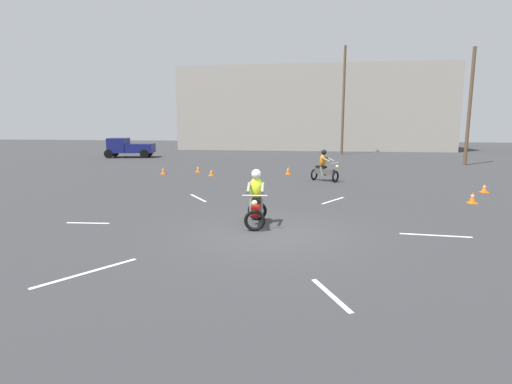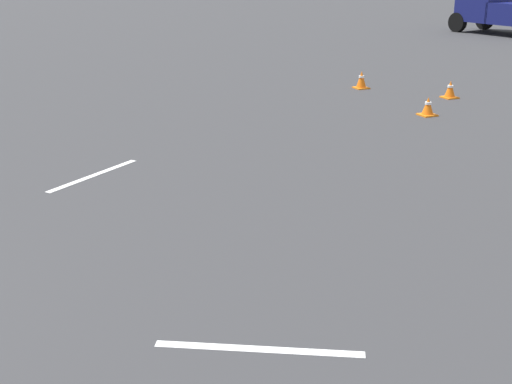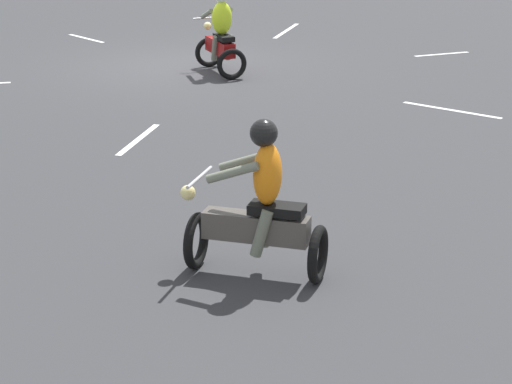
# 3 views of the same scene
# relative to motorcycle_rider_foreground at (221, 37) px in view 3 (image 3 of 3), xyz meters

# --- Properties ---
(ground_plane) EXTENTS (120.00, 120.00, 0.00)m
(ground_plane) POSITION_rel_motorcycle_rider_foreground_xyz_m (0.55, -0.88, -0.73)
(ground_plane) COLOR #333335
(motorcycle_rider_foreground) EXTENTS (0.76, 1.54, 1.66)m
(motorcycle_rider_foreground) POSITION_rel_motorcycle_rider_foreground_xyz_m (0.00, 0.00, 0.00)
(motorcycle_rider_foreground) COLOR black
(motorcycle_rider_foreground) RESTS_ON ground
(motorcycle_rider_background) EXTENTS (1.50, 1.28, 1.66)m
(motorcycle_rider_background) POSITION_rel_motorcycle_rider_foreground_xyz_m (2.19, 9.67, 0.00)
(motorcycle_rider_background) COLOR black
(motorcycle_rider_background) RESTS_ON ground
(lane_stripe_ne) EXTENTS (0.97, 1.58, 0.01)m
(lane_stripe_ne) POSITION_rel_motorcycle_rider_foreground_xyz_m (2.44, 4.24, -0.72)
(lane_stripe_ne) COLOR silver
(lane_stripe_ne) RESTS_ON ground
(lane_stripe_nw) EXTENTS (1.13, 1.55, 0.01)m
(lane_stripe_nw) POSITION_rel_motorcycle_rider_foreground_xyz_m (-2.96, 4.00, -0.72)
(lane_stripe_nw) COLOR silver
(lane_stripe_nw) RESTS_ON ground
(lane_stripe_w) EXTENTS (1.33, 0.21, 0.01)m
(lane_stripe_w) POSITION_rel_motorcycle_rider_foreground_xyz_m (-5.07, -0.51, -0.72)
(lane_stripe_w) COLOR silver
(lane_stripe_w) RESTS_ON ground
(lane_stripe_sw) EXTENTS (1.28, 1.89, 0.01)m
(lane_stripe_sw) POSITION_rel_motorcycle_rider_foreground_xyz_m (-2.81, -4.31, -0.72)
(lane_stripe_sw) COLOR silver
(lane_stripe_sw) RESTS_ON ground
(lane_stripe_se) EXTENTS (0.69, 1.36, 0.01)m
(lane_stripe_se) POSITION_rel_motorcycle_rider_foreground_xyz_m (2.01, -4.68, -0.72)
(lane_stripe_se) COLOR silver
(lane_stripe_se) RESTS_ON ground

